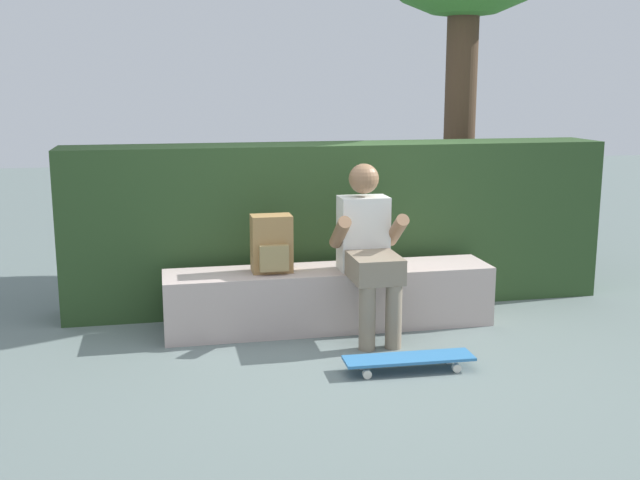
% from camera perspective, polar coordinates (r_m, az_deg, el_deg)
% --- Properties ---
extents(ground_plane, '(24.00, 24.00, 0.00)m').
position_cam_1_polar(ground_plane, '(5.20, 1.71, -7.84)').
color(ground_plane, slate).
extents(bench_main, '(2.34, 0.46, 0.43)m').
position_cam_1_polar(bench_main, '(5.53, 0.70, -4.29)').
color(bench_main, '#B8A59F').
rests_on(bench_main, ground).
extents(person_skater, '(0.49, 0.62, 1.18)m').
position_cam_1_polar(person_skater, '(5.29, 3.61, -0.41)').
color(person_skater, white).
rests_on(person_skater, ground).
extents(skateboard_near_person, '(0.80, 0.22, 0.09)m').
position_cam_1_polar(skateboard_near_person, '(4.78, 6.59, -8.75)').
color(skateboard_near_person, teal).
rests_on(skateboard_near_person, ground).
extents(backpack_on_bench, '(0.28, 0.23, 0.40)m').
position_cam_1_polar(backpack_on_bench, '(5.36, -3.59, -0.34)').
color(backpack_on_bench, '#A37A47').
rests_on(backpack_on_bench, bench_main).
extents(hedge_row, '(4.21, 0.51, 1.27)m').
position_cam_1_polar(hedge_row, '(6.07, 1.41, 1.18)').
color(hedge_row, '#2A4623').
rests_on(hedge_row, ground).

